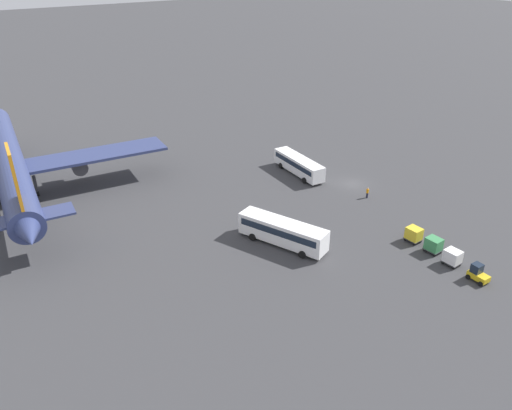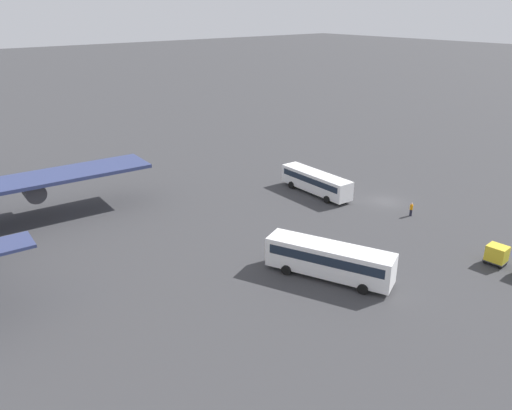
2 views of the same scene
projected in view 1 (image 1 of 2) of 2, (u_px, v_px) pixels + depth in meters
The scene contains 9 objects.
ground_plane at pixel (353, 184), 83.27m from camera, with size 600.00×600.00×0.00m, color #38383A.
airplane at pixel (9, 163), 76.69m from camera, with size 55.05×48.12×15.03m.
shuttle_bus_near at pixel (299, 164), 86.10m from camera, with size 11.78×3.32×3.01m.
shuttle_bus_far at pixel (283, 231), 65.70m from camera, with size 12.46×7.51×3.39m.
baggage_tug at pixel (478, 273), 59.05m from camera, with size 2.41×1.64×2.10m.
worker_person at pixel (367, 193), 78.37m from camera, with size 0.38×0.38×1.74m.
cargo_cart_white at pixel (453, 257), 61.76m from camera, with size 2.11×1.82×2.06m.
cargo_cart_green at pixel (434, 244), 64.30m from camera, with size 2.11×1.82×2.06m.
cargo_cart_yellow at pixel (414, 234), 66.63m from camera, with size 2.11×1.82×2.06m.
Camera 1 is at (-54.76, 54.27, 35.56)m, focal length 35.00 mm.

